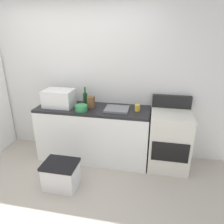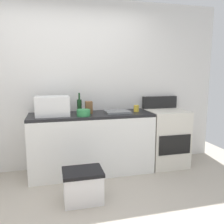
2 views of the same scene
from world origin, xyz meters
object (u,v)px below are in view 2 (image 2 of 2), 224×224
knife_block (89,107)px  microwave (52,106)px  stove_oven (165,137)px  coffee_mug (136,108)px  wine_bottle (79,106)px  storage_bin (83,185)px  mixing_bowl (83,113)px

knife_block → microwave: bearing=-175.5°
stove_oven → coffee_mug: (-0.51, -0.00, 0.48)m
wine_bottle → storage_bin: 1.24m
microwave → coffee_mug: size_ratio=4.60×
stove_oven → mixing_bowl: 1.44m
wine_bottle → knife_block: wine_bottle is taller
microwave → storage_bin: 1.19m
wine_bottle → coffee_mug: 0.87m
microwave → storage_bin: microwave is taller
stove_oven → knife_block: bearing=179.5°
wine_bottle → knife_block: bearing=-38.9°
coffee_mug → storage_bin: size_ratio=0.22×
coffee_mug → mixing_bowl: coffee_mug is taller
storage_bin → coffee_mug: bearing=40.5°
wine_bottle → mixing_bowl: (0.02, -0.28, -0.06)m
knife_block → stove_oven: bearing=-0.5°
knife_block → storage_bin: knife_block is taller
stove_oven → wine_bottle: (-1.38, 0.11, 0.54)m
knife_block → mixing_bowl: 0.21m
microwave → mixing_bowl: bearing=-18.1°
stove_oven → coffee_mug: size_ratio=11.00×
stove_oven → mixing_bowl: bearing=-173.0°
knife_block → storage_bin: bearing=-104.3°
storage_bin → stove_oven: bearing=29.0°
wine_bottle → mixing_bowl: wine_bottle is taller
wine_bottle → mixing_bowl: size_ratio=1.58×
microwave → knife_block: microwave is taller
knife_block → storage_bin: 1.16m
stove_oven → wine_bottle: wine_bottle is taller
stove_oven → wine_bottle: 1.48m
coffee_mug → storage_bin: coffee_mug is taller
microwave → knife_block: 0.52m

